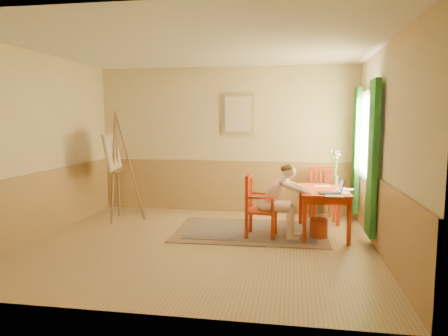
% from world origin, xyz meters
% --- Properties ---
extents(room, '(5.04, 4.54, 2.84)m').
position_xyz_m(room, '(0.00, 0.00, 1.40)').
color(room, tan).
rests_on(room, ground).
extents(wainscot, '(5.00, 4.50, 1.00)m').
position_xyz_m(wainscot, '(0.00, 0.80, 0.50)').
color(wainscot, '#A6814B').
rests_on(wainscot, room).
extents(window, '(0.12, 2.01, 2.20)m').
position_xyz_m(window, '(2.42, 1.10, 1.35)').
color(window, white).
rests_on(window, room).
extents(wall_portrait, '(0.60, 0.05, 0.76)m').
position_xyz_m(wall_portrait, '(0.25, 2.20, 1.90)').
color(wall_portrait, tan).
rests_on(wall_portrait, room).
extents(rug, '(2.44, 1.66, 0.02)m').
position_xyz_m(rug, '(0.65, 0.77, 0.01)').
color(rug, '#8C7251').
rests_on(rug, room).
extents(table, '(0.76, 1.22, 0.72)m').
position_xyz_m(table, '(1.78, 0.80, 0.63)').
color(table, red).
rests_on(table, room).
extents(chair_left, '(0.47, 0.45, 0.96)m').
position_xyz_m(chair_left, '(0.79, 0.49, 0.48)').
color(chair_left, red).
rests_on(chair_left, room).
extents(chair_back, '(0.45, 0.47, 0.93)m').
position_xyz_m(chair_back, '(1.83, 1.85, 0.46)').
color(chair_back, red).
rests_on(chair_back, room).
extents(figure, '(0.85, 0.38, 1.14)m').
position_xyz_m(figure, '(1.11, 0.46, 0.63)').
color(figure, beige).
rests_on(figure, room).
extents(laptop, '(0.36, 0.23, 0.21)m').
position_xyz_m(laptop, '(1.89, 0.41, 0.76)').
color(laptop, '#1E2338').
rests_on(laptop, table).
extents(papers, '(0.61, 1.06, 0.00)m').
position_xyz_m(papers, '(1.94, 0.68, 0.72)').
color(papers, white).
rests_on(papers, table).
extents(vase, '(0.21, 0.29, 0.59)m').
position_xyz_m(vase, '(1.99, 1.30, 0.99)').
color(vase, '#3F724C').
rests_on(vase, table).
extents(wastebasket, '(0.34, 0.34, 0.29)m').
position_xyz_m(wastebasket, '(1.71, 0.60, 0.15)').
color(wastebasket, '#C14926').
rests_on(wastebasket, room).
extents(easel, '(0.71, 0.87, 1.94)m').
position_xyz_m(easel, '(-1.83, 1.19, 1.15)').
color(easel, brown).
rests_on(easel, room).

